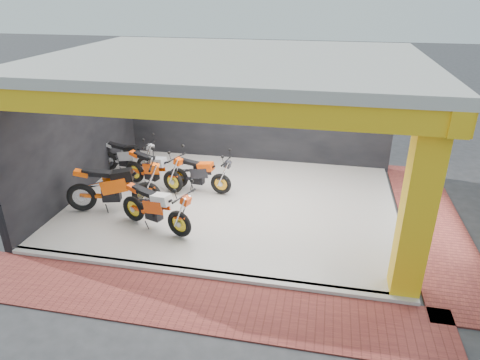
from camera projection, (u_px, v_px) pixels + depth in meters
The scene contains 16 objects.
ground at pixel (213, 247), 9.14m from camera, with size 80.00×80.00×0.00m, color #2D2D30.
showroom_floor at pixel (233, 203), 10.91m from camera, with size 8.00×6.00×0.10m, color silver.
showroom_ceiling at pixel (232, 60), 9.44m from camera, with size 8.40×6.40×0.20m, color beige.
back_wall at pixel (255, 107), 12.97m from camera, with size 8.20×0.20×3.50m, color black.
left_wall at pixel (77, 129), 10.96m from camera, with size 0.20×6.20×3.50m, color black.
corner_column at pixel (418, 207), 7.06m from camera, with size 0.50×0.50×3.50m, color yellow.
header_beam_front at pixel (192, 108), 6.89m from camera, with size 8.40×0.30×0.40m, color yellow.
header_beam_right at pixel (421, 81), 8.84m from camera, with size 0.30×6.40×0.40m, color yellow.
floor_kerb at pixel (199, 274), 8.21m from camera, with size 8.00×0.20×0.10m, color silver.
paver_front at pixel (187, 302), 7.53m from camera, with size 9.00×1.40×0.03m, color brown.
paver_right at pixel (432, 223), 10.04m from camera, with size 1.40×7.00×0.03m, color brown.
moto_hero at pixel (179, 212), 9.07m from camera, with size 2.06×0.76×1.26m, color #F3430A, non-canonical shape.
moto_row_a at pixel (172, 171), 11.06m from camera, with size 2.04×0.76×1.25m, color #FF4F0A, non-canonical shape.
moto_row_b at pixel (145, 183), 10.17m from camera, with size 2.38×0.88×1.45m, color #FD580A, non-canonical shape.
moto_row_c at pixel (221, 174), 11.01m from camera, with size 1.89×0.70×1.16m, color black, non-canonical shape.
moto_row_d at pixel (145, 156), 12.13m from camera, with size 1.92×0.71×1.17m, color #9C9FA3, non-canonical shape.
Camera 1 is at (2.12, -7.47, 5.07)m, focal length 32.00 mm.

